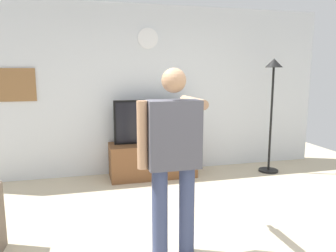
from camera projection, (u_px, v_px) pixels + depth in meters
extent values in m
cube|color=silver|center=(138.00, 91.00, 5.28)|extent=(6.40, 0.10, 2.70)
cube|color=brown|center=(153.00, 160.00, 5.17)|extent=(1.34, 0.53, 0.54)
sphere|color=black|center=(156.00, 163.00, 4.90)|extent=(0.04, 0.04, 0.04)
cube|color=black|center=(152.00, 121.00, 5.11)|extent=(1.18, 0.06, 0.68)
cube|color=black|center=(152.00, 122.00, 5.08)|extent=(1.12, 0.01, 0.62)
cylinder|color=white|center=(148.00, 38.00, 5.13)|extent=(0.32, 0.03, 0.32)
cube|color=olive|center=(14.00, 85.00, 4.75)|extent=(0.60, 0.04, 0.48)
cylinder|color=black|center=(268.00, 170.00, 5.47)|extent=(0.32, 0.32, 0.03)
cylinder|color=black|center=(271.00, 120.00, 5.32)|extent=(0.04, 0.04, 1.69)
cone|color=black|center=(274.00, 63.00, 5.17)|extent=(0.28, 0.28, 0.14)
cylinder|color=#384266|center=(160.00, 213.00, 2.89)|extent=(0.14, 0.14, 0.83)
cylinder|color=#384266|center=(187.00, 210.00, 2.95)|extent=(0.14, 0.14, 0.83)
cube|color=#4C4C56|center=(174.00, 134.00, 2.80)|extent=(0.46, 0.22, 0.59)
sphere|color=tan|center=(174.00, 80.00, 2.72)|extent=(0.21, 0.21, 0.21)
cylinder|color=tan|center=(142.00, 135.00, 2.73)|extent=(0.09, 0.09, 0.58)
cylinder|color=tan|center=(193.00, 102.00, 3.10)|extent=(0.09, 0.58, 0.09)
cube|color=white|center=(183.00, 99.00, 3.41)|extent=(0.04, 0.12, 0.04)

